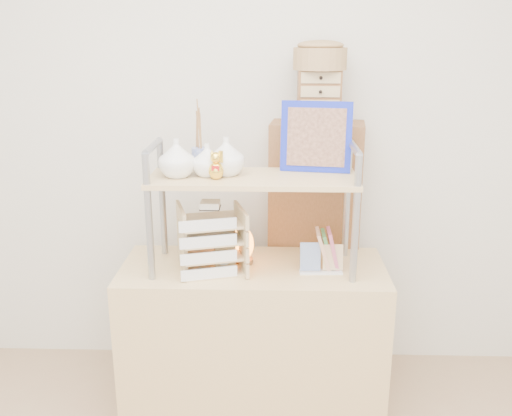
{
  "coord_description": "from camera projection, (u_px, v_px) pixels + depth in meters",
  "views": [
    {
      "loc": [
        0.09,
        -1.19,
        1.77
      ],
      "look_at": [
        0.01,
        1.2,
        1.03
      ],
      "focal_mm": 40.0,
      "sensor_mm": 36.0,
      "label": 1
    }
  ],
  "objects": [
    {
      "name": "cabinet",
      "position": [
        314.0,
        252.0,
        2.95
      ],
      "size": [
        0.48,
        0.29,
        1.35
      ],
      "primitive_type": "cube",
      "rotation": [
        0.0,
        0.0,
        -0.12
      ],
      "color": "brown",
      "rests_on": "ground"
    },
    {
      "name": "letter_tray",
      "position": [
        211.0,
        243.0,
        2.51
      ],
      "size": [
        0.32,
        0.31,
        0.32
      ],
      "color": "tan",
      "rests_on": "desk"
    },
    {
      "name": "woven_basket",
      "position": [
        320.0,
        59.0,
        2.65
      ],
      "size": [
        0.25,
        0.25,
        0.1
      ],
      "primitive_type": "cylinder",
      "color": "olive",
      "rests_on": "drawer_chest"
    },
    {
      "name": "drawer_chest",
      "position": [
        319.0,
        97.0,
        2.7
      ],
      "size": [
        0.2,
        0.16,
        0.25
      ],
      "color": "brown",
      "rests_on": "cabinet"
    },
    {
      "name": "hutch",
      "position": [
        238.0,
        170.0,
        2.47
      ],
      "size": [
        0.9,
        0.34,
        0.73
      ],
      "color": "#9497A1",
      "rests_on": "desk"
    },
    {
      "name": "desk_clock",
      "position": [
        225.0,
        258.0,
        2.51
      ],
      "size": [
        0.1,
        0.06,
        0.13
      ],
      "color": "tan",
      "rests_on": "desk"
    },
    {
      "name": "salt_lamp",
      "position": [
        242.0,
        245.0,
        2.6
      ],
      "size": [
        0.11,
        0.11,
        0.17
      ],
      "color": "brown",
      "rests_on": "desk"
    },
    {
      "name": "postcard_stand",
      "position": [
        321.0,
        264.0,
        2.51
      ],
      "size": [
        0.19,
        0.06,
        0.14
      ],
      "color": "white",
      "rests_on": "desk"
    },
    {
      "name": "desk",
      "position": [
        253.0,
        339.0,
        2.7
      ],
      "size": [
        1.2,
        0.5,
        0.75
      ],
      "primitive_type": "cube",
      "color": "tan",
      "rests_on": "ground"
    },
    {
      "name": "room_shell",
      "position": [
        242.0,
        61.0,
        1.54
      ],
      "size": [
        3.42,
        3.41,
        2.61
      ],
      "color": "silver",
      "rests_on": "ground"
    }
  ]
}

